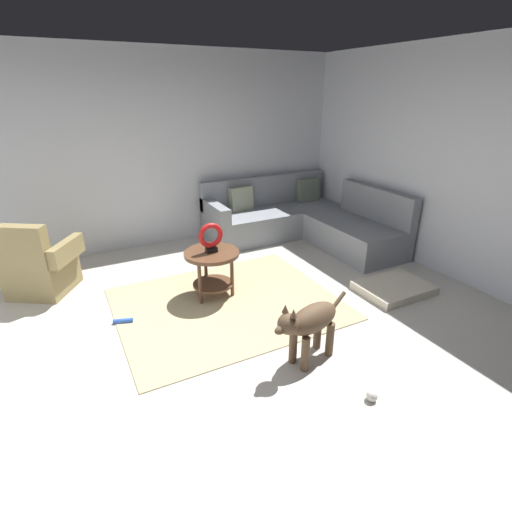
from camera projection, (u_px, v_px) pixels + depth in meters
ground_plane at (243, 346)px, 3.60m from camera, size 6.00×6.00×0.10m
wall_back at (151, 152)px, 5.45m from camera, size 6.00×0.12×2.70m
wall_right at (479, 168)px, 4.29m from camera, size 0.12×6.00×2.70m
area_rug at (227, 304)px, 4.22m from camera, size 2.30×1.90×0.01m
sectional_couch at (302, 221)px, 5.96m from camera, size 2.20×2.25×0.88m
armchair at (38, 267)px, 4.34m from camera, size 1.00×0.93×0.88m
side_table at (212, 262)px, 4.23m from camera, size 0.60×0.60×0.54m
torus_sculpture at (211, 237)px, 4.11m from camera, size 0.28×0.08×0.33m
dog_bed_mat at (394, 288)px, 4.47m from camera, size 0.80×0.60×0.09m
dog at (310, 323)px, 3.20m from camera, size 0.84×0.33×0.63m
dog_toy_ball at (372, 396)px, 2.89m from camera, size 0.09×0.09×0.09m
dog_toy_rope at (123, 321)px, 3.86m from camera, size 0.20×0.11×0.05m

